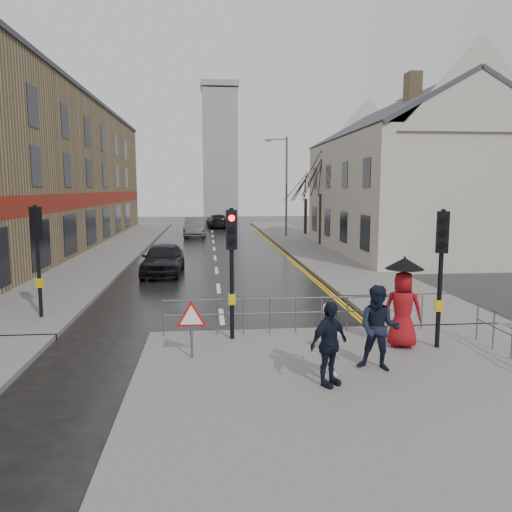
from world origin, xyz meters
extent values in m
plane|color=black|center=(0.00, 0.00, 0.00)|extent=(120.00, 120.00, 0.00)
cube|color=#605E5B|center=(3.00, -3.50, 0.07)|extent=(10.00, 9.00, 0.14)
cube|color=#605E5B|center=(-6.50, 23.00, 0.07)|extent=(4.00, 44.00, 0.14)
cube|color=#605E5B|center=(6.50, 25.00, 0.07)|extent=(4.00, 40.00, 0.14)
cube|color=#605E5B|center=(6.50, 3.00, 0.07)|extent=(4.00, 4.20, 0.14)
cube|color=#8B7550|center=(-12.00, 22.00, 5.00)|extent=(8.00, 42.00, 10.00)
cube|color=beige|center=(12.00, 18.00, 3.50)|extent=(9.00, 16.00, 7.00)
cube|color=#8B7550|center=(10.50, 14.00, 9.20)|extent=(0.70, 0.90, 1.80)
cube|color=#8B7550|center=(13.20, 22.00, 9.20)|extent=(0.70, 0.90, 1.80)
cube|color=gray|center=(1.50, 62.00, 9.00)|extent=(5.00, 5.00, 18.00)
cylinder|color=black|center=(0.20, 0.20, 1.84)|extent=(0.11, 0.11, 3.40)
cube|color=black|center=(0.20, 0.20, 2.99)|extent=(0.28, 0.22, 1.00)
cylinder|color=#FF0C07|center=(0.20, 0.06, 3.29)|extent=(0.16, 0.04, 0.16)
cylinder|color=black|center=(0.20, 0.06, 2.99)|extent=(0.16, 0.04, 0.16)
cylinder|color=black|center=(0.20, 0.06, 2.69)|extent=(0.16, 0.04, 0.16)
cube|color=gold|center=(0.20, 0.20, 1.19)|extent=(0.18, 0.14, 0.28)
cylinder|color=black|center=(5.20, -1.00, 1.84)|extent=(0.11, 0.11, 3.40)
cube|color=black|center=(5.20, -1.00, 2.99)|extent=(0.34, 0.30, 1.00)
cylinder|color=black|center=(5.15, -1.13, 3.29)|extent=(0.16, 0.09, 0.16)
cylinder|color=black|center=(5.15, -1.13, 2.99)|extent=(0.16, 0.09, 0.16)
cylinder|color=black|center=(5.15, -1.13, 2.69)|extent=(0.16, 0.09, 0.16)
cube|color=gold|center=(5.20, -1.00, 1.19)|extent=(0.22, 0.19, 0.28)
cylinder|color=black|center=(-5.50, 3.00, 1.84)|extent=(0.11, 0.11, 3.40)
cube|color=black|center=(-5.50, 3.00, 2.99)|extent=(0.34, 0.30, 1.00)
cylinder|color=black|center=(-5.45, 3.13, 3.29)|extent=(0.16, 0.09, 0.16)
cylinder|color=black|center=(-5.45, 3.13, 2.99)|extent=(0.16, 0.09, 0.16)
cylinder|color=black|center=(-5.45, 3.13, 2.69)|extent=(0.16, 0.09, 0.16)
cube|color=gold|center=(-5.50, 3.00, 1.19)|extent=(0.22, 0.19, 0.28)
cylinder|color=#595B5E|center=(-1.60, 0.60, 0.64)|extent=(0.04, 0.04, 1.00)
cylinder|color=#595B5E|center=(5.50, 0.60, 0.64)|extent=(0.04, 0.04, 1.00)
cylinder|color=#595B5E|center=(1.95, 0.60, 1.09)|extent=(7.10, 0.04, 0.04)
cylinder|color=#595B5E|center=(1.95, 0.60, 0.69)|extent=(7.10, 0.04, 0.04)
cylinder|color=#595B5E|center=(6.50, -0.50, 0.64)|extent=(0.04, 0.04, 1.00)
cylinder|color=#595B5E|center=(-0.80, -1.20, 0.56)|extent=(0.06, 0.06, 0.85)
cylinder|color=red|center=(-0.80, -1.20, 1.09)|extent=(0.80, 0.03, 0.80)
cylinder|color=white|center=(-0.80, -1.22, 1.09)|extent=(0.60, 0.03, 0.60)
cylinder|color=#595B5E|center=(6.00, 28.00, 4.14)|extent=(0.16, 0.16, 8.00)
cylinder|color=#595B5E|center=(5.30, 28.00, 7.94)|extent=(1.40, 0.10, 0.10)
cube|color=#595B5E|center=(4.50, 28.00, 7.84)|extent=(0.50, 0.25, 0.18)
cylinder|color=#30241A|center=(7.50, 22.00, 1.89)|extent=(0.26, 0.26, 3.50)
cylinder|color=#30241A|center=(8.00, 30.00, 1.64)|extent=(0.26, 0.26, 3.00)
imported|color=white|center=(2.08, -2.64, 0.91)|extent=(0.67, 0.60, 1.55)
imported|color=black|center=(3.22, -2.35, 1.06)|extent=(1.11, 1.02, 1.85)
imported|color=maroon|center=(4.34, -0.87, 1.09)|extent=(1.08, 0.89, 1.89)
cylinder|color=black|center=(4.34, -0.87, 1.19)|extent=(0.02, 0.02, 2.09)
cone|color=black|center=(4.34, -0.87, 2.23)|extent=(0.96, 0.96, 0.28)
imported|color=black|center=(1.95, -3.09, 0.99)|extent=(1.05, 0.91, 1.70)
imported|color=black|center=(-2.51, 11.06, 0.75)|extent=(1.95, 4.46, 1.49)
imported|color=#4B4E50|center=(-1.44, 29.69, 0.80)|extent=(1.86, 4.93, 1.61)
imported|color=black|center=(0.59, 39.02, 0.69)|extent=(2.34, 4.91, 1.38)
camera|label=1|loc=(-0.39, -12.41, 4.03)|focal=35.00mm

